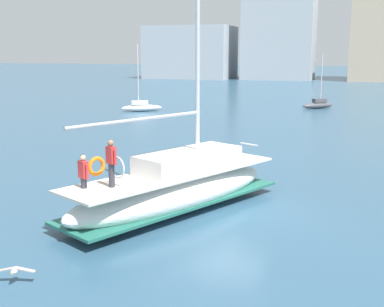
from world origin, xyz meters
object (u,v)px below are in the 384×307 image
moored_sloop_near (318,104)px  moored_sloop_far (141,106)px  main_sailboat (177,187)px  seagull (15,270)px

moored_sloop_near → moored_sloop_far: (-16.51, -8.17, 0.03)m
main_sailboat → moored_sloop_far: size_ratio=2.04×
main_sailboat → moored_sloop_far: 32.17m
seagull → moored_sloop_near: bearing=84.6°
moored_sloop_far → moored_sloop_near: bearing=26.3°
main_sailboat → moored_sloop_near: 37.09m
moored_sloop_near → moored_sloop_far: moored_sloop_far is taller
moored_sloop_near → seagull: moored_sloop_near is taller
moored_sloop_near → moored_sloop_far: size_ratio=0.85×
moored_sloop_near → moored_sloop_far: 18.42m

